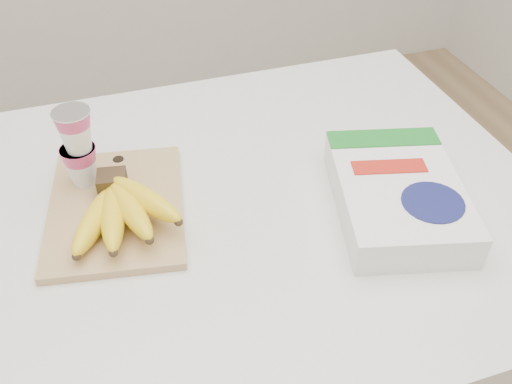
% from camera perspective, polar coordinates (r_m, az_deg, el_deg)
% --- Properties ---
extents(table, '(1.27, 0.85, 0.95)m').
position_cam_1_polar(table, '(1.33, -5.63, -17.28)').
color(table, white).
rests_on(table, ground).
extents(cutting_board, '(0.27, 0.33, 0.02)m').
position_cam_1_polar(cutting_board, '(0.99, -13.79, -1.54)').
color(cutting_board, tan).
rests_on(cutting_board, table).
extents(bananas, '(0.19, 0.20, 0.07)m').
position_cam_1_polar(bananas, '(0.93, -13.43, -1.66)').
color(bananas, '#382816').
rests_on(bananas, cutting_board).
extents(yogurt_stack, '(0.07, 0.06, 0.15)m').
position_cam_1_polar(yogurt_stack, '(0.99, -17.42, 4.45)').
color(yogurt_stack, white).
rests_on(yogurt_stack, cutting_board).
extents(cereal_box, '(0.26, 0.33, 0.06)m').
position_cam_1_polar(cereal_box, '(0.98, 13.96, -0.24)').
color(cereal_box, white).
rests_on(cereal_box, table).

